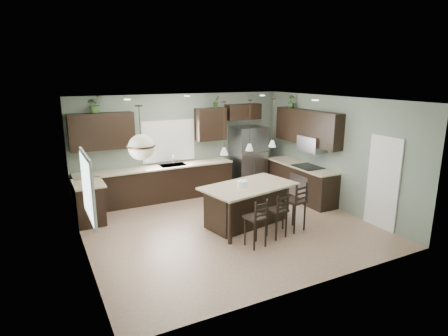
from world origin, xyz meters
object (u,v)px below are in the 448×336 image
serving_dish (242,184)px  bar_stool_left (256,223)px  kitchen_island (248,205)px  plant_back_left (95,104)px  refrigerator (249,158)px  bar_stool_right (294,206)px  bar_stool_center (277,215)px

serving_dish → bar_stool_left: size_ratio=0.24×
kitchen_island → bar_stool_left: 1.11m
plant_back_left → kitchen_island: bearing=-44.1°
serving_dish → refrigerator: bearing=56.3°
kitchen_island → bar_stool_left: bearing=-125.1°
kitchen_island → bar_stool_right: bearing=-56.1°
serving_dish → plant_back_left: plant_back_left is taller
refrigerator → bar_stool_left: refrigerator is taller
bar_stool_center → bar_stool_right: (0.55, 0.13, 0.06)m
refrigerator → kitchen_island: size_ratio=0.90×
bar_stool_left → bar_stool_right: bearing=6.4°
kitchen_island → bar_stool_center: (0.18, -0.85, 0.02)m
refrigerator → bar_stool_left: 3.90m
kitchen_island → plant_back_left: (-2.73, 2.65, 2.15)m
plant_back_left → serving_dish: bearing=-46.6°
refrigerator → bar_stool_right: 3.20m
refrigerator → plant_back_left: bearing=176.4°
bar_stool_left → kitchen_island: bearing=58.2°
bar_stool_center → bar_stool_right: size_ratio=0.88×
plant_back_left → refrigerator: bearing=-3.6°
bar_stool_center → bar_stool_right: 0.57m
bar_stool_center → kitchen_island: bearing=93.1°
kitchen_island → bar_stool_right: (0.72, -0.71, 0.09)m
bar_stool_right → plant_back_left: size_ratio=2.54×
bar_stool_right → kitchen_island: bearing=123.8°
kitchen_island → bar_stool_center: bearing=-89.7°
bar_stool_left → bar_stool_center: bar_stool_left is taller
serving_dish → bar_stool_right: 1.22m
refrigerator → serving_dish: bearing=-123.7°
kitchen_island → bar_stool_right: size_ratio=1.88×
kitchen_island → bar_stool_right: bar_stool_right is taller
refrigerator → plant_back_left: (-4.15, 0.26, 1.69)m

